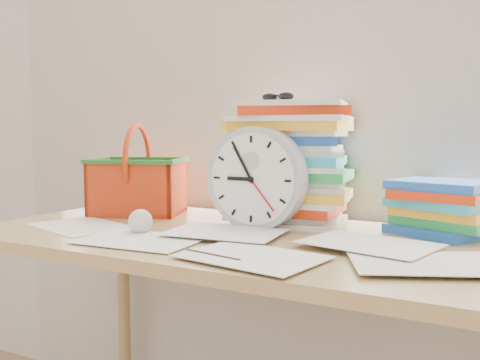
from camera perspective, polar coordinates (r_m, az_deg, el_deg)
The scene contains 10 objects.
curtain at distance 1.71m, azimuth 6.26°, elevation 14.87°, with size 2.40×0.01×2.50m, color beige.
desk at distance 1.38m, azimuth -0.08°, elevation -8.83°, with size 1.40×0.70×0.75m.
paper_stack at distance 1.54m, azimuth 5.28°, elevation 1.84°, with size 0.34×0.28×0.34m, color white, non-canonical shape.
clock at distance 1.42m, azimuth 1.77°, elevation 0.18°, with size 0.27×0.27×0.05m, color #ACADB8.
sunglasses at distance 1.50m, azimuth 4.05°, elevation 8.87°, with size 0.12×0.10×0.03m, color black, non-canonical shape.
book_stack at distance 1.44m, azimuth 20.52°, elevation -2.79°, with size 0.27×0.21×0.14m, color white, non-canonical shape.
basket at distance 1.73m, azimuth -10.84°, elevation 1.07°, with size 0.28×0.22×0.28m, color #E94516, non-canonical shape.
crumpled_ball at distance 1.40m, azimuth -10.60°, elevation -4.35°, with size 0.06×0.06×0.06m, color white.
pen at distance 1.11m, azimuth -2.93°, elevation -8.08°, with size 0.01×0.01×0.15m, color black.
scattered_papers at distance 1.37m, azimuth -0.08°, elevation -5.54°, with size 1.26×0.42×0.02m, color white, non-canonical shape.
Camera 1 is at (0.65, 0.42, 1.01)m, focal length 40.00 mm.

